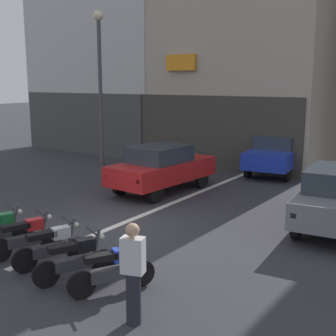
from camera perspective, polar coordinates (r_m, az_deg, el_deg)
The scene contains 11 objects.
ground_plane at distance 11.80m, azimuth -8.07°, elevation -7.91°, with size 120.00×120.00×0.00m, color #333338.
lane_centre_line at distance 16.56m, azimuth 5.92°, elevation -2.32°, with size 0.20×18.00×0.01m, color silver.
building_mid_block at distance 24.30m, azimuth 11.57°, elevation 19.74°, with size 8.60×9.99×15.19m.
car_red_crossing_near at distance 15.49m, azimuth -0.82°, elevation 0.15°, with size 2.08×4.23×1.64m.
car_blue_down_street at distance 19.15m, azimuth 13.70°, elevation 1.93°, with size 2.19×4.26×1.64m.
street_lamp at distance 16.71m, azimuth -8.67°, elevation 11.06°, with size 0.36×0.36×6.27m.
motorcycle_red_row_left_mid at distance 10.39m, azimuth -17.64°, elevation -8.31°, with size 0.70×1.59×0.98m.
motorcycle_white_row_centre at distance 9.69m, azimuth -14.54°, elevation -9.55°, with size 0.74×1.57×0.98m.
motorcycle_black_row_right_mid at distance 8.93m, azimuth -11.67°, elevation -11.24°, with size 0.80×1.53×0.98m.
motorcycle_blue_row_rightmost at distance 8.37m, azimuth -7.05°, elevation -12.65°, with size 0.90×1.48×0.98m.
person_by_motorcycles at distance 7.19m, azimuth -4.48°, elevation -13.24°, with size 0.41×0.32×1.67m.
Camera 1 is at (7.52, -8.26, 3.80)m, focal length 47.71 mm.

